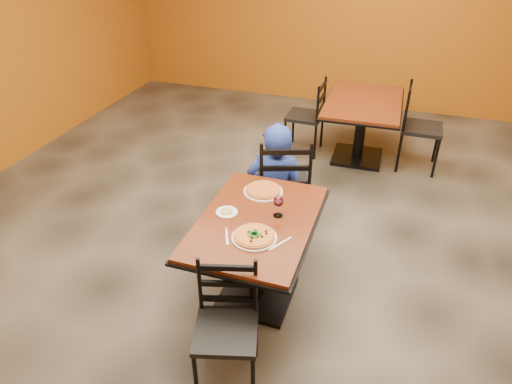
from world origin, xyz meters
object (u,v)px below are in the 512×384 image
(chair_second_left, at_px, (305,116))
(plate_main, at_px, (254,237))
(chair_main_far, at_px, (283,184))
(plate_far, at_px, (263,191))
(diner, at_px, (276,178))
(pizza_main, at_px, (254,236))
(pizza_far, at_px, (263,190))
(wine_glass, at_px, (278,205))
(table_main, at_px, (257,241))
(side_plate, at_px, (227,212))
(table_second, at_px, (362,116))
(chair_main_near, at_px, (226,332))
(chair_second_right, at_px, (422,128))

(chair_second_left, height_order, plate_main, chair_second_left)
(chair_main_far, height_order, plate_far, chair_main_far)
(chair_main_far, bearing_deg, diner, -41.07)
(pizza_main, bearing_deg, chair_second_left, 96.35)
(pizza_far, bearing_deg, wine_glass, -54.16)
(table_main, distance_m, plate_far, 0.43)
(plate_main, height_order, side_plate, same)
(pizza_main, bearing_deg, table_second, 82.76)
(chair_main_far, bearing_deg, table_main, 73.79)
(side_plate, xyz_separation_m, wine_glass, (0.37, 0.08, 0.08))
(chair_second_left, bearing_deg, table_second, 90.83)
(chair_second_left, relative_size, plate_far, 2.98)
(chair_main_near, bearing_deg, chair_main_far, 78.01)
(wine_glass, bearing_deg, side_plate, -167.22)
(table_second, distance_m, pizza_main, 2.91)
(plate_main, xyz_separation_m, pizza_main, (0.00, 0.00, 0.02))
(chair_main_near, relative_size, chair_second_left, 0.93)
(chair_main_near, height_order, diner, diner)
(chair_main_near, xyz_separation_m, side_plate, (-0.29, 0.78, 0.33))
(diner, relative_size, pizza_far, 3.86)
(table_second, distance_m, diner, 1.79)
(diner, bearing_deg, chair_main_near, 90.96)
(chair_main_far, relative_size, diner, 0.94)
(table_main, distance_m, chair_second_left, 2.68)
(pizza_main, height_order, plate_far, pizza_main)
(chair_second_right, bearing_deg, side_plate, 153.35)
(plate_main, height_order, wine_glass, wine_glass)
(chair_second_left, height_order, chair_second_right, chair_second_right)
(pizza_main, distance_m, wine_glass, 0.32)
(plate_main, relative_size, pizza_far, 1.11)
(chair_second_left, bearing_deg, pizza_far, 5.74)
(chair_second_left, bearing_deg, plate_main, 7.19)
(table_second, relative_size, wine_glass, 7.35)
(table_main, height_order, pizza_main, pizza_main)
(table_main, bearing_deg, chair_second_left, 95.73)
(chair_second_left, relative_size, chair_second_right, 0.94)
(pizza_main, bearing_deg, chair_main_near, -89.58)
(table_second, bearing_deg, chair_main_far, -105.49)
(chair_second_left, height_order, wine_glass, wine_glass)
(table_second, height_order, diner, diner)
(table_second, bearing_deg, side_plate, -103.86)
(chair_second_right, bearing_deg, table_main, 157.62)
(chair_main_far, bearing_deg, chair_second_right, -143.85)
(chair_main_far, height_order, diner, diner)
(plate_far, xyz_separation_m, wine_glass, (0.20, -0.28, 0.08))
(chair_second_left, distance_m, pizza_main, 2.91)
(chair_main_near, xyz_separation_m, chair_second_right, (1.05, 3.44, 0.06))
(pizza_main, height_order, wine_glass, wine_glass)
(pizza_far, bearing_deg, plate_main, -78.11)
(table_second, relative_size, plate_main, 4.27)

